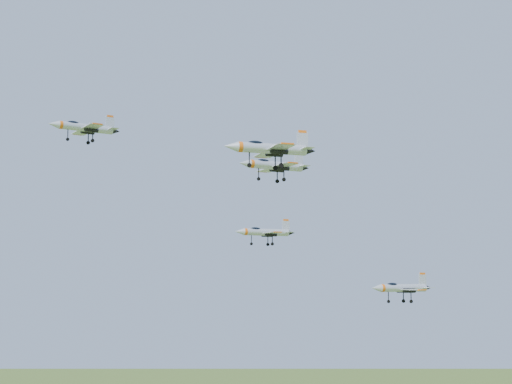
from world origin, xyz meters
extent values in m
cylinder|color=silver|center=(-25.46, 14.69, 151.31)|extent=(9.45, 4.00, 1.37)
cone|color=silver|center=(-30.89, 13.08, 151.31)|extent=(2.20, 1.85, 1.37)
cone|color=black|center=(-20.22, 16.25, 151.31)|extent=(1.74, 1.53, 1.16)
ellipsoid|color=black|center=(-27.67, 14.03, 151.83)|extent=(2.49, 1.60, 0.87)
cube|color=silver|center=(-24.42, 11.93, 151.05)|extent=(3.63, 5.12, 0.15)
cube|color=silver|center=(-26.09, 17.57, 151.05)|extent=(3.63, 5.12, 0.15)
cube|color=silver|center=(-21.33, 15.92, 152.73)|extent=(1.55, 0.57, 2.21)
cube|color=orange|center=(-21.33, 15.92, 153.89)|extent=(1.15, 0.47, 0.37)
cylinder|color=silver|center=(3.25, -3.98, 142.99)|extent=(9.23, 2.99, 1.32)
cone|color=silver|center=(-2.14, -5.00, 142.99)|extent=(2.04, 1.64, 1.32)
cone|color=black|center=(8.45, -3.00, 142.99)|extent=(1.61, 1.37, 1.12)
ellipsoid|color=black|center=(1.06, -4.40, 143.49)|extent=(2.37, 1.35, 0.84)
cube|color=silver|center=(3.98, -6.74, 142.74)|extent=(3.12, 4.83, 0.14)
cube|color=silver|center=(2.93, -1.15, 142.74)|extent=(3.12, 4.83, 0.14)
cube|color=silver|center=(7.35, -3.21, 144.37)|extent=(1.52, 0.40, 2.13)
cube|color=orange|center=(7.35, -3.21, 145.48)|extent=(1.12, 0.35, 0.36)
cylinder|color=silver|center=(-0.76, -15.28, 143.51)|extent=(10.14, 1.85, 1.46)
cone|color=silver|center=(-6.81, -15.52, 143.51)|extent=(2.07, 1.53, 1.46)
cone|color=black|center=(5.06, -15.05, 143.51)|extent=(1.62, 1.30, 1.24)
ellipsoid|color=black|center=(-3.23, -15.38, 144.06)|extent=(2.51, 1.14, 0.92)
cube|color=silver|center=(-0.42, -18.41, 143.23)|extent=(2.77, 5.03, 0.16)
cube|color=silver|center=(-0.66, -12.13, 143.23)|extent=(2.77, 5.03, 0.16)
cube|color=silver|center=(3.83, -15.10, 145.02)|extent=(1.69, 0.20, 2.35)
cube|color=orange|center=(3.83, -15.10, 146.25)|extent=(1.24, 0.20, 0.39)
cylinder|color=silver|center=(4.36, 5.38, 133.11)|extent=(8.10, 2.00, 1.16)
cone|color=silver|center=(-0.43, 4.87, 133.11)|extent=(1.72, 1.32, 1.16)
cone|color=black|center=(8.96, 5.87, 133.11)|extent=(1.34, 1.11, 0.98)
ellipsoid|color=black|center=(2.41, 5.17, 133.55)|extent=(2.04, 1.04, 0.73)
cube|color=silver|center=(4.80, 2.91, 132.89)|extent=(2.45, 4.11, 0.12)
cube|color=silver|center=(4.27, 7.88, 132.89)|extent=(2.45, 4.11, 0.12)
cube|color=silver|center=(7.99, 5.76, 134.31)|extent=(1.34, 0.25, 1.87)
cube|color=orange|center=(7.99, 5.76, 135.29)|extent=(0.99, 0.23, 0.31)
cylinder|color=silver|center=(21.35, -10.67, 123.92)|extent=(8.11, 2.30, 1.16)
cone|color=silver|center=(16.59, -11.35, 123.92)|extent=(1.75, 1.38, 1.16)
cone|color=black|center=(25.94, -10.00, 123.92)|extent=(1.38, 1.15, 0.99)
ellipsoid|color=black|center=(19.41, -10.95, 124.36)|extent=(2.06, 1.11, 0.74)
cube|color=silver|center=(21.89, -13.11, 123.70)|extent=(2.59, 4.18, 0.12)
cube|color=silver|center=(21.17, -8.17, 123.70)|extent=(2.59, 4.18, 0.12)
cube|color=silver|center=(24.97, -10.14, 125.12)|extent=(1.34, 0.30, 1.87)
cube|color=orange|center=(24.97, -10.14, 126.10)|extent=(0.99, 0.26, 0.31)
camera|label=1|loc=(-29.22, -109.94, 125.28)|focal=50.00mm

